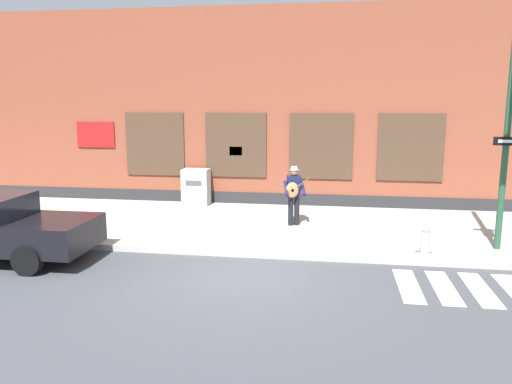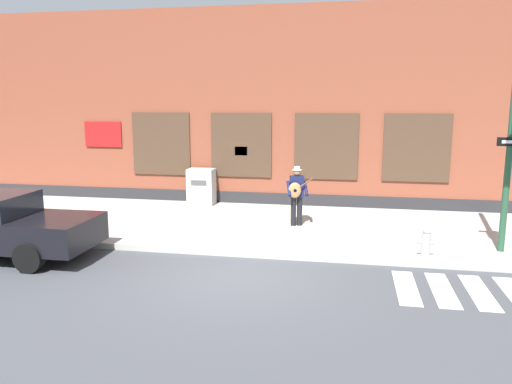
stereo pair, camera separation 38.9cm
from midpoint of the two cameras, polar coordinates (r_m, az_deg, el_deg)
ground_plane at (r=10.71m, az=-2.73°, el=-9.69°), size 160.00×160.00×0.00m
sidewalk at (r=14.55m, az=0.48°, el=-3.93°), size 28.00×5.56×0.16m
building_backdrop at (r=18.84m, az=2.63°, el=9.45°), size 28.00×4.06×6.76m
busker at (r=14.16m, az=3.56°, el=-0.03°), size 0.77×0.64×1.70m
utility_box at (r=17.22m, az=-7.50°, el=0.59°), size 0.90×0.64×1.23m
fire_hydrant at (r=12.11m, az=17.89°, el=-5.32°), size 0.38×0.20×0.70m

